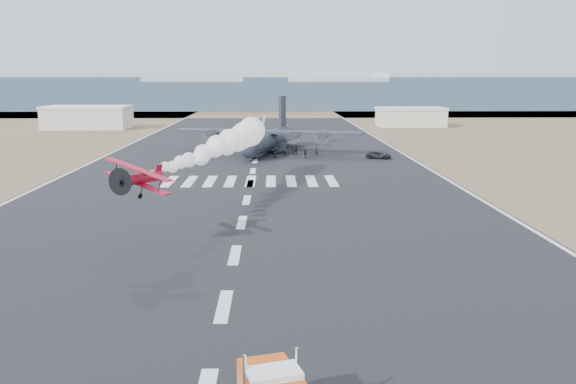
{
  "coord_description": "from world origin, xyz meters",
  "views": [
    {
      "loc": [
        3.39,
        -38.96,
        15.2
      ],
      "look_at": [
        4.81,
        20.12,
        4.0
      ],
      "focal_mm": 38.0,
      "sensor_mm": 36.0,
      "label": 1
    }
  ],
  "objects_px": {
    "crew_c": "(275,153)",
    "crew_h": "(211,152)",
    "hangar_left": "(88,117)",
    "crew_d": "(305,153)",
    "hangar_right": "(410,117)",
    "crew_b": "(296,150)",
    "transport_aircraft": "(270,138)",
    "crew_f": "(293,151)",
    "crew_e": "(275,153)",
    "support_vehicle": "(379,155)",
    "aerobatic_biplane": "(139,178)",
    "crew_a": "(317,151)",
    "crew_g": "(285,151)"
  },
  "relations": [
    {
      "from": "hangar_left",
      "to": "crew_d",
      "type": "xyz_separation_m",
      "value": [
        61.4,
        -69.36,
        -2.5
      ]
    },
    {
      "from": "support_vehicle",
      "to": "crew_g",
      "type": "relative_size",
      "value": 2.67
    },
    {
      "from": "aerobatic_biplane",
      "to": "crew_f",
      "type": "xyz_separation_m",
      "value": [
        15.65,
        65.94,
        -5.65
      ]
    },
    {
      "from": "hangar_left",
      "to": "crew_b",
      "type": "xyz_separation_m",
      "value": [
        59.93,
        -64.19,
        -2.51
      ]
    },
    {
      "from": "crew_b",
      "to": "hangar_left",
      "type": "bearing_deg",
      "value": 124.97
    },
    {
      "from": "transport_aircraft",
      "to": "crew_h",
      "type": "relative_size",
      "value": 21.08
    },
    {
      "from": "crew_c",
      "to": "crew_h",
      "type": "distance_m",
      "value": 12.49
    },
    {
      "from": "crew_g",
      "to": "crew_h",
      "type": "distance_m",
      "value": 14.3
    },
    {
      "from": "hangar_right",
      "to": "crew_b",
      "type": "bearing_deg",
      "value": -118.82
    },
    {
      "from": "aerobatic_biplane",
      "to": "support_vehicle",
      "type": "relative_size",
      "value": 1.35
    },
    {
      "from": "crew_h",
      "to": "support_vehicle",
      "type": "bearing_deg",
      "value": -10.97
    },
    {
      "from": "aerobatic_biplane",
      "to": "crew_f",
      "type": "relative_size",
      "value": 4.14
    },
    {
      "from": "crew_e",
      "to": "crew_a",
      "type": "bearing_deg",
      "value": -42.07
    },
    {
      "from": "hangar_right",
      "to": "crew_g",
      "type": "relative_size",
      "value": 11.28
    },
    {
      "from": "support_vehicle",
      "to": "crew_c",
      "type": "distance_m",
      "value": 19.72
    },
    {
      "from": "crew_h",
      "to": "crew_b",
      "type": "bearing_deg",
      "value": 2.78
    },
    {
      "from": "hangar_right",
      "to": "aerobatic_biplane",
      "type": "bearing_deg",
      "value": -111.83
    },
    {
      "from": "hangar_right",
      "to": "crew_g",
      "type": "xyz_separation_m",
      "value": [
        -40.36,
        -70.33,
        -2.1
      ]
    },
    {
      "from": "crew_a",
      "to": "crew_d",
      "type": "distance_m",
      "value": 3.72
    },
    {
      "from": "crew_c",
      "to": "crew_f",
      "type": "height_order",
      "value": "crew_c"
    },
    {
      "from": "support_vehicle",
      "to": "crew_b",
      "type": "distance_m",
      "value": 16.49
    },
    {
      "from": "hangar_left",
      "to": "hangar_right",
      "type": "bearing_deg",
      "value": 2.92
    },
    {
      "from": "crew_f",
      "to": "crew_b",
      "type": "bearing_deg",
      "value": -111.84
    },
    {
      "from": "crew_c",
      "to": "transport_aircraft",
      "type": "bearing_deg",
      "value": 139.08
    },
    {
      "from": "transport_aircraft",
      "to": "crew_c",
      "type": "height_order",
      "value": "transport_aircraft"
    },
    {
      "from": "hangar_left",
      "to": "aerobatic_biplane",
      "type": "relative_size",
      "value": 3.75
    },
    {
      "from": "aerobatic_biplane",
      "to": "crew_d",
      "type": "distance_m",
      "value": 64.25
    },
    {
      "from": "hangar_left",
      "to": "aerobatic_biplane",
      "type": "height_order",
      "value": "aerobatic_biplane"
    },
    {
      "from": "transport_aircraft",
      "to": "support_vehicle",
      "type": "height_order",
      "value": "transport_aircraft"
    },
    {
      "from": "crew_d",
      "to": "crew_f",
      "type": "height_order",
      "value": "crew_d"
    },
    {
      "from": "hangar_right",
      "to": "transport_aircraft",
      "type": "height_order",
      "value": "transport_aircraft"
    },
    {
      "from": "crew_a",
      "to": "crew_f",
      "type": "relative_size",
      "value": 1.2
    },
    {
      "from": "transport_aircraft",
      "to": "crew_f",
      "type": "bearing_deg",
      "value": -35.03
    },
    {
      "from": "crew_d",
      "to": "crew_b",
      "type": "bearing_deg",
      "value": 28.79
    },
    {
      "from": "crew_e",
      "to": "support_vehicle",
      "type": "bearing_deg",
      "value": -61.61
    },
    {
      "from": "crew_e",
      "to": "crew_f",
      "type": "relative_size",
      "value": 1.16
    },
    {
      "from": "crew_a",
      "to": "crew_c",
      "type": "distance_m",
      "value": 8.14
    },
    {
      "from": "crew_d",
      "to": "crew_e",
      "type": "relative_size",
      "value": 0.98
    },
    {
      "from": "hangar_left",
      "to": "crew_c",
      "type": "relative_size",
      "value": 14.99
    },
    {
      "from": "hangar_left",
      "to": "crew_a",
      "type": "distance_m",
      "value": 92.16
    },
    {
      "from": "transport_aircraft",
      "to": "crew_b",
      "type": "bearing_deg",
      "value": -26.96
    },
    {
      "from": "crew_a",
      "to": "aerobatic_biplane",
      "type": "bearing_deg",
      "value": -52.29
    },
    {
      "from": "hangar_left",
      "to": "crew_b",
      "type": "bearing_deg",
      "value": -46.96
    },
    {
      "from": "aerobatic_biplane",
      "to": "crew_b",
      "type": "xyz_separation_m",
      "value": [
        16.35,
        66.65,
        -5.54
      ]
    },
    {
      "from": "crew_b",
      "to": "transport_aircraft",
      "type": "bearing_deg",
      "value": 130.05
    },
    {
      "from": "crew_d",
      "to": "crew_e",
      "type": "xyz_separation_m",
      "value": [
        -5.64,
        0.71,
        0.02
      ]
    },
    {
      "from": "crew_d",
      "to": "hangar_right",
      "type": "bearing_deg",
      "value": -13.28
    },
    {
      "from": "crew_a",
      "to": "crew_e",
      "type": "xyz_separation_m",
      "value": [
        -8.0,
        -2.16,
        -0.03
      ]
    },
    {
      "from": "hangar_left",
      "to": "support_vehicle",
      "type": "xyz_separation_m",
      "value": [
        75.31,
        -70.16,
        -2.73
      ]
    },
    {
      "from": "transport_aircraft",
      "to": "crew_g",
      "type": "height_order",
      "value": "transport_aircraft"
    }
  ]
}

